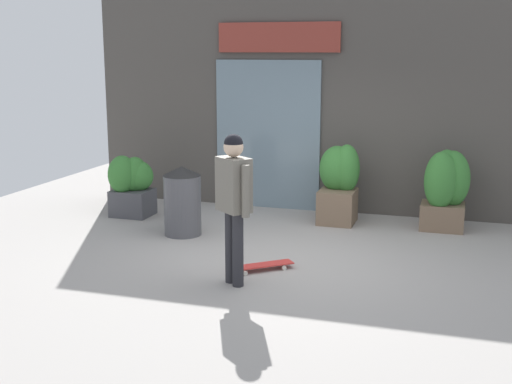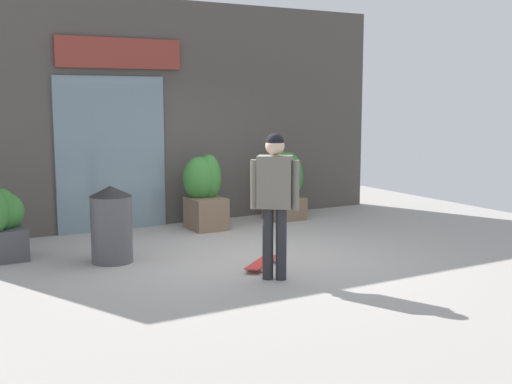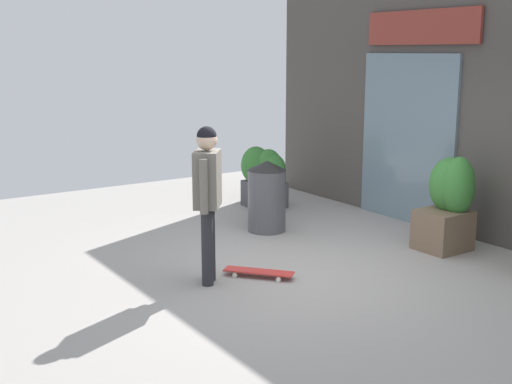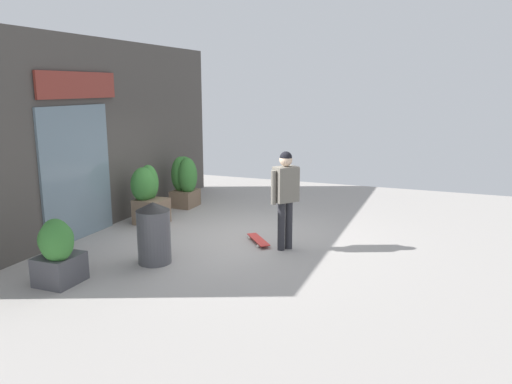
% 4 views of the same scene
% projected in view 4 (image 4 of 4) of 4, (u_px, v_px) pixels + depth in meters
% --- Properties ---
extents(ground_plane, '(12.00, 12.00, 0.00)m').
position_uv_depth(ground_plane, '(236.00, 238.00, 9.55)').
color(ground_plane, '#9E9993').
extents(building_facade, '(8.27, 0.31, 3.80)m').
position_uv_depth(building_facade, '(103.00, 135.00, 10.16)').
color(building_facade, '#4C4742').
rests_on(building_facade, ground_plane).
extents(skateboarder, '(0.48, 0.45, 1.76)m').
position_uv_depth(skateboarder, '(285.00, 190.00, 8.67)').
color(skateboarder, '#28282D').
rests_on(skateboarder, ground_plane).
extents(skateboard, '(0.74, 0.66, 0.08)m').
position_uv_depth(skateboard, '(258.00, 240.00, 9.23)').
color(skateboard, red).
rests_on(skateboard, ground_plane).
extents(planter_box_left, '(0.64, 0.71, 1.24)m').
position_uv_depth(planter_box_left, '(148.00, 193.00, 10.48)').
color(planter_box_left, brown).
rests_on(planter_box_left, ground_plane).
extents(planter_box_right, '(0.67, 0.67, 1.01)m').
position_uv_depth(planter_box_right, '(57.00, 248.00, 7.25)').
color(planter_box_right, '#47474C').
rests_on(planter_box_right, ground_plane).
extents(planter_box_mid, '(0.70, 0.68, 1.21)m').
position_uv_depth(planter_box_mid, '(184.00, 179.00, 11.95)').
color(planter_box_mid, brown).
rests_on(planter_box_mid, ground_plane).
extents(trash_bin, '(0.55, 0.55, 1.03)m').
position_uv_depth(trash_bin, '(154.00, 233.00, 8.11)').
color(trash_bin, '#4C4C51').
rests_on(trash_bin, ground_plane).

